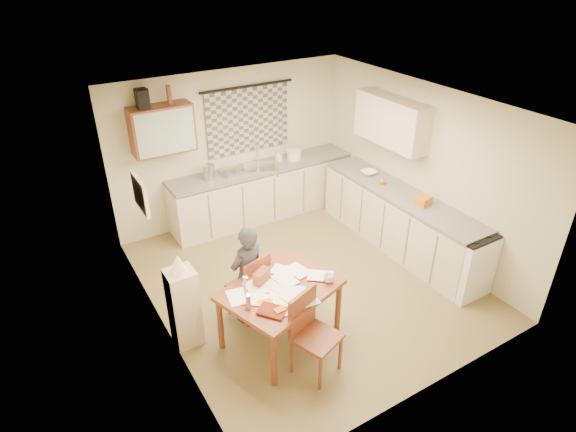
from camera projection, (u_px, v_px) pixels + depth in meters
floor at (305, 281)px, 6.78m from camera, size 4.00×4.50×0.02m
ceiling at (309, 105)px, 5.54m from camera, size 4.00×4.50×0.02m
wall_back at (232, 146)px, 7.84m from camera, size 4.00×0.02×2.50m
wall_front at (440, 298)px, 4.47m from camera, size 4.00×0.02×2.50m
wall_left at (153, 246)px, 5.25m from camera, size 0.02×4.50×2.50m
wall_right at (422, 169)px, 7.06m from camera, size 0.02×4.50×2.50m
window_blind at (248, 120)px, 7.75m from camera, size 1.45×0.03×1.05m
curtain_rod at (247, 86)px, 7.46m from camera, size 1.60×0.04×0.04m
wall_cabinet at (162, 129)px, 6.92m from camera, size 0.90×0.34×0.70m
wall_cabinet_glass at (166, 133)px, 6.79m from camera, size 0.84×0.02×0.64m
upper_cabinet_right at (391, 121)px, 7.09m from camera, size 0.34×1.30×0.70m
framed_print at (140, 194)px, 5.35m from camera, size 0.04×0.50×0.40m
print_canvas at (142, 194)px, 5.36m from camera, size 0.01×0.42×0.32m
counter_back at (266, 191)px, 8.20m from camera, size 3.30×0.62×0.92m
counter_right at (398, 220)px, 7.35m from camera, size 0.62×2.95×0.92m
stove at (464, 262)px, 6.38m from camera, size 0.58×0.58×0.90m
sink at (261, 169)px, 7.96m from camera, size 0.68×0.63×0.10m
tap at (258, 155)px, 8.02m from camera, size 0.04×0.04×0.28m
dish_rack at (232, 172)px, 7.69m from camera, size 0.39×0.35×0.06m
kettle at (209, 172)px, 7.47m from camera, size 0.18×0.18×0.24m
mixing_bowl at (294, 155)px, 8.19m from camera, size 0.26×0.26×0.16m
soap_bottle at (279, 156)px, 8.10m from camera, size 0.10×0.10×0.18m
bowl at (369, 173)px, 7.67m from camera, size 0.26×0.26×0.06m
orange_bag at (423, 201)px, 6.76m from camera, size 0.25×0.21×0.12m
fruit_orange at (382, 181)px, 7.34m from camera, size 0.10×0.10×0.10m
speaker at (142, 99)px, 6.58m from camera, size 0.16×0.20×0.26m
bottle_green at (147, 98)px, 6.61m from camera, size 0.09×0.09×0.26m
bottle_brown at (169, 95)px, 6.76m from camera, size 0.09×0.09×0.26m
dining_table at (281, 313)px, 5.59m from camera, size 1.48×1.28×0.75m
chair_far at (249, 296)px, 6.02m from camera, size 0.51×0.51×0.91m
chair_near at (315, 349)px, 5.21m from camera, size 0.56×0.56×0.98m
person at (248, 275)px, 5.78m from camera, size 0.61×0.51×1.32m
shelf_stand at (184, 307)px, 5.49m from camera, size 0.32×0.30×1.01m
lampshade at (178, 263)px, 5.19m from camera, size 0.20×0.20×0.22m
letter_rack at (262, 277)px, 5.46m from camera, size 0.24×0.19×0.16m
mug at (328, 278)px, 5.49m from camera, size 0.20×0.20×0.09m
magazine at (268, 318)px, 4.96m from camera, size 0.50×0.50×0.03m
book at (260, 308)px, 5.10m from camera, size 0.23×0.27×0.02m
orange_box at (280, 311)px, 5.04m from camera, size 0.13×0.09×0.04m
eyeglasses at (308, 292)px, 5.33m from camera, size 0.14×0.07×0.02m
candle_holder at (248, 302)px, 5.06m from camera, size 0.07×0.07×0.18m
candle at (245, 285)px, 4.98m from camera, size 0.03×0.03×0.22m
candle_flame at (247, 278)px, 4.90m from camera, size 0.02×0.02×0.02m
papers at (283, 287)px, 5.40m from camera, size 1.30×0.90×0.03m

